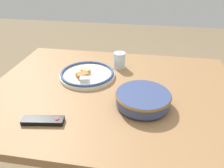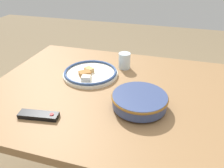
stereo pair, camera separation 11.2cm
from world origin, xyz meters
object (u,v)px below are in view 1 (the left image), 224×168
object	(u,v)px
noodle_bowl	(143,98)
tv_remote	(43,121)
drinking_glass	(119,60)
food_plate	(87,74)

from	to	relation	value
noodle_bowl	tv_remote	size ratio (longest dim) A/B	1.44
noodle_bowl	tv_remote	distance (m)	0.45
noodle_bowl	drinking_glass	size ratio (longest dim) A/B	2.63
food_plate	noodle_bowl	bearing A→B (deg)	145.05
noodle_bowl	food_plate	bearing A→B (deg)	-34.95
noodle_bowl	food_plate	size ratio (longest dim) A/B	0.81
noodle_bowl	drinking_glass	world-z (taller)	drinking_glass
tv_remote	drinking_glass	bearing A→B (deg)	148.91
food_plate	tv_remote	distance (m)	0.42
noodle_bowl	tv_remote	xyz separation A→B (m)	(0.40, 0.19, -0.03)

